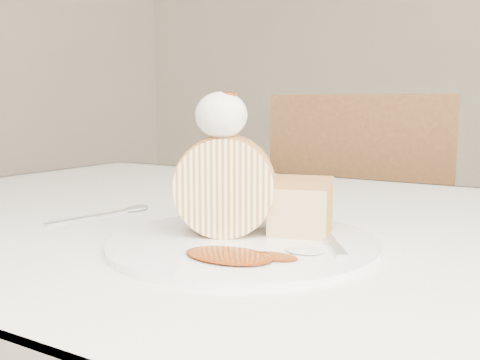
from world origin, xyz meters
The scene contains 10 objects.
table centered at (0.00, 0.20, 0.66)m, with size 1.40×0.90×0.75m.
chair_far centered at (-0.07, 0.91, 0.53)m, with size 0.51×0.51×0.93m.
plate centered at (0.06, 0.04, 0.75)m, with size 0.31×0.31×0.01m, color white.
roulade_slice centered at (0.03, 0.06, 0.81)m, with size 0.11×0.11×0.06m, color #FFE6B1.
cake_chunk centered at (0.10, 0.10, 0.79)m, with size 0.07×0.06×0.06m, color #AB6C40.
whipped_cream centered at (0.03, 0.04, 0.90)m, with size 0.06×0.06×0.05m, color white.
caramel_drizzle centered at (0.03, 0.05, 0.93)m, with size 0.03×0.02×0.01m, color #6D2404.
caramel_pool centered at (0.08, -0.03, 0.76)m, with size 0.10×0.06×0.00m, color #6D2404, non-canonical shape.
fork centered at (0.15, 0.08, 0.76)m, with size 0.02×0.18×0.00m, color silver.
spoon centered at (-0.20, 0.06, 0.75)m, with size 0.02×0.16×0.00m, color silver.
Camera 1 is at (0.35, -0.46, 0.91)m, focal length 40.00 mm.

